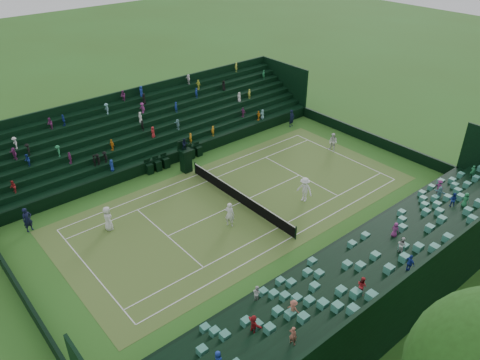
{
  "coord_description": "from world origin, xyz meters",
  "views": [
    {
      "loc": [
        22.5,
        -18.86,
        19.46
      ],
      "look_at": [
        0.0,
        0.0,
        2.0
      ],
      "focal_mm": 35.0,
      "sensor_mm": 36.0,
      "label": 1
    }
  ],
  "objects": [
    {
      "name": "ground",
      "position": [
        0.0,
        0.0,
        0.0
      ],
      "size": [
        160.0,
        160.0,
        0.0
      ],
      "primitive_type": "plane",
      "color": "#33601E",
      "rests_on": "ground"
    },
    {
      "name": "court_surface",
      "position": [
        0.0,
        0.0,
        0.01
      ],
      "size": [
        12.97,
        26.77,
        0.01
      ],
      "primitive_type": "cube",
      "color": "#337828",
      "rests_on": "ground"
    },
    {
      "name": "perimeter_wall_north",
      "position": [
        0.0,
        15.88,
        0.5
      ],
      "size": [
        17.17,
        0.2,
        1.0
      ],
      "primitive_type": "cube",
      "color": "black",
      "rests_on": "ground"
    },
    {
      "name": "perimeter_wall_south",
      "position": [
        0.0,
        -15.88,
        0.5
      ],
      "size": [
        17.17,
        0.2,
        1.0
      ],
      "primitive_type": "cube",
      "color": "black",
      "rests_on": "ground"
    },
    {
      "name": "perimeter_wall_east",
      "position": [
        8.48,
        0.0,
        0.5
      ],
      "size": [
        0.2,
        31.77,
        1.0
      ],
      "primitive_type": "cube",
      "color": "black",
      "rests_on": "ground"
    },
    {
      "name": "perimeter_wall_west",
      "position": [
        -8.48,
        0.0,
        0.5
      ],
      "size": [
        0.2,
        31.77,
        1.0
      ],
      "primitive_type": "cube",
      "color": "black",
      "rests_on": "ground"
    },
    {
      "name": "north_grandstand",
      "position": [
        12.66,
        0.0,
        1.55
      ],
      "size": [
        6.6,
        32.0,
        4.9
      ],
      "color": "black",
      "rests_on": "ground"
    },
    {
      "name": "south_grandstand",
      "position": [
        -12.66,
        0.0,
        1.55
      ],
      "size": [
        6.6,
        32.0,
        4.9
      ],
      "color": "black",
      "rests_on": "ground"
    },
    {
      "name": "tennis_net",
      "position": [
        0.0,
        0.0,
        0.53
      ],
      "size": [
        11.67,
        0.1,
        1.06
      ],
      "color": "black",
      "rests_on": "ground"
    },
    {
      "name": "umpire_chair",
      "position": [
        -6.61,
        -0.35,
        1.29
      ],
      "size": [
        0.96,
        0.96,
        3.02
      ],
      "color": "black",
      "rests_on": "ground"
    },
    {
      "name": "courtside_chairs",
      "position": [
        -8.27,
        -0.41,
        0.47
      ],
      "size": [
        0.58,
        5.54,
        1.25
      ],
      "color": "black",
      "rests_on": "ground"
    },
    {
      "name": "player_near_west",
      "position": [
        -3.29,
        -9.04,
        0.9
      ],
      "size": [
        0.95,
        0.68,
        1.81
      ],
      "primitive_type": "imported",
      "rotation": [
        0.0,
        0.0,
        3.02
      ],
      "color": "white",
      "rests_on": "ground"
    },
    {
      "name": "player_near_east",
      "position": [
        1.74,
        -2.39,
        0.94
      ],
      "size": [
        0.82,
        0.75,
        1.89
      ],
      "primitive_type": "imported",
      "rotation": [
        0.0,
        0.0,
        3.7
      ],
      "color": "white",
      "rests_on": "ground"
    },
    {
      "name": "player_far_west",
      "position": [
        -1.25,
        12.01,
        0.84
      ],
      "size": [
        0.86,
        0.7,
        1.67
      ],
      "primitive_type": "imported",
      "rotation": [
        0.0,
        0.0,
        0.08
      ],
      "color": "white",
      "rests_on": "ground"
    },
    {
      "name": "player_far_east",
      "position": [
        2.86,
        3.91,
        0.99
      ],
      "size": [
        1.4,
        0.99,
        1.98
      ],
      "primitive_type": "imported",
      "rotation": [
        0.0,
        0.0,
        0.21
      ],
      "color": "white",
      "rests_on": "ground"
    },
    {
      "name": "line_judge_north",
      "position": [
        -7.4,
        12.96,
        0.88
      ],
      "size": [
        0.5,
        0.7,
        1.77
      ],
      "primitive_type": "imported",
      "rotation": [
        0.0,
        0.0,
        1.7
      ],
      "color": "black",
      "rests_on": "ground"
    },
    {
      "name": "line_judge_south",
      "position": [
        -6.65,
        -13.3,
        0.9
      ],
      "size": [
        0.57,
        0.74,
        1.81
      ],
      "primitive_type": "imported",
      "rotation": [
        0.0,
        0.0,
        1.8
      ],
      "color": "black",
      "rests_on": "ground"
    }
  ]
}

